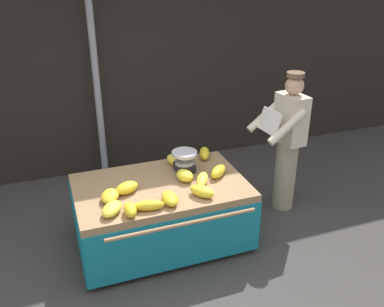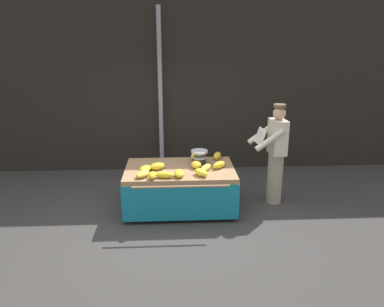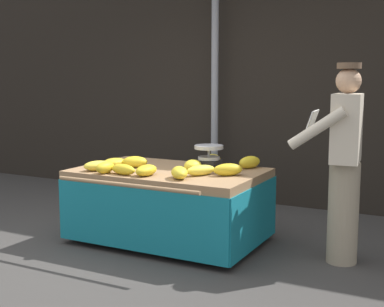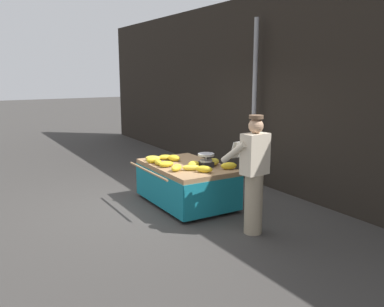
{
  "view_description": "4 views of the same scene",
  "coord_description": "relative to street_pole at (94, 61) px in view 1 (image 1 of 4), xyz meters",
  "views": [
    {
      "loc": [
        -0.75,
        -3.02,
        2.85
      ],
      "look_at": [
        0.64,
        0.78,
        0.94
      ],
      "focal_mm": 38.91,
      "sensor_mm": 36.0,
      "label": 1
    },
    {
      "loc": [
        0.14,
        -5.1,
        2.79
      ],
      "look_at": [
        0.44,
        0.62,
        0.97
      ],
      "focal_mm": 35.14,
      "sensor_mm": 36.0,
      "label": 2
    },
    {
      "loc": [
        2.76,
        -3.7,
        1.58
      ],
      "look_at": [
        0.55,
        0.53,
        0.91
      ],
      "focal_mm": 49.34,
      "sensor_mm": 36.0,
      "label": 3
    },
    {
      "loc": [
        6.2,
        -2.79,
        2.3
      ],
      "look_at": [
        0.59,
        0.55,
        0.98
      ],
      "focal_mm": 37.99,
      "sensor_mm": 36.0,
      "label": 4
    }
  ],
  "objects": [
    {
      "name": "banana_bunch_0",
      "position": [
        0.75,
        -1.89,
        -0.9
      ],
      "size": [
        0.25,
        0.32,
        0.1
      ],
      "primitive_type": "ellipsoid",
      "rotation": [
        0.0,
        0.0,
        2.62
      ],
      "color": "yellow",
      "rests_on": "banana_cart"
    },
    {
      "name": "banana_bunch_1",
      "position": [
        1.0,
        -1.32,
        -0.88
      ],
      "size": [
        0.21,
        0.3,
        0.12
      ],
      "primitive_type": "ellipsoid",
      "rotation": [
        0.0,
        0.0,
        2.78
      ],
      "color": "gold",
      "rests_on": "banana_cart"
    },
    {
      "name": "banana_bunch_3",
      "position": [
        -0.21,
        -1.88,
        -0.9
      ],
      "size": [
        0.25,
        0.3,
        0.09
      ],
      "primitive_type": "ellipsoid",
      "rotation": [
        0.0,
        0.0,
        2.75
      ],
      "color": "gold",
      "rests_on": "banana_cart"
    },
    {
      "name": "banana_bunch_11",
      "position": [
        0.63,
        -1.38,
        -0.88
      ],
      "size": [
        0.24,
        0.29,
        0.12
      ],
      "primitive_type": "ellipsoid",
      "rotation": [
        0.0,
        0.0,
        0.4
      ],
      "color": "yellow",
      "rests_on": "banana_cart"
    },
    {
      "name": "banana_bunch_2",
      "position": [
        0.6,
        -1.76,
        -0.88
      ],
      "size": [
        0.2,
        0.24,
        0.12
      ],
      "primitive_type": "ellipsoid",
      "rotation": [
        0.0,
        0.0,
        0.19
      ],
      "color": "yellow",
      "rests_on": "banana_cart"
    },
    {
      "name": "weighing_scale",
      "position": [
        0.67,
        -1.56,
        -0.83
      ],
      "size": [
        0.28,
        0.28,
        0.23
      ],
      "color": "black",
      "rests_on": "banana_cart"
    },
    {
      "name": "banana_bunch_9",
      "position": [
        -0.08,
        -2.21,
        -0.89
      ],
      "size": [
        0.13,
        0.23,
        0.11
      ],
      "primitive_type": "ellipsoid",
      "rotation": [
        0.0,
        0.0,
        3.08
      ],
      "color": "gold",
      "rests_on": "banana_cart"
    },
    {
      "name": "back_wall",
      "position": [
        0.1,
        0.33,
        0.24
      ],
      "size": [
        16.0,
        0.24,
        3.8
      ],
      "primitive_type": "cube",
      "color": "black",
      "rests_on": "ground"
    },
    {
      "name": "street_pole",
      "position": [
        0.0,
        0.0,
        0.0
      ],
      "size": [
        0.09,
        0.09,
        3.32
      ],
      "primitive_type": "cylinder",
      "color": "gray",
      "rests_on": "ground"
    },
    {
      "name": "ground_plane",
      "position": [
        0.1,
        -2.4,
        -1.66
      ],
      "size": [
        60.0,
        60.0,
        0.0
      ],
      "primitive_type": "plane",
      "color": "#383533"
    },
    {
      "name": "banana_bunch_7",
      "position": [
        0.66,
        -2.12,
        -0.89
      ],
      "size": [
        0.27,
        0.3,
        0.11
      ],
      "primitive_type": "ellipsoid",
      "rotation": [
        0.0,
        0.0,
        0.64
      ],
      "color": "yellow",
      "rests_on": "banana_cart"
    },
    {
      "name": "banana_bunch_6",
      "position": [
        -0.23,
        -2.12,
        -0.9
      ],
      "size": [
        0.28,
        0.31,
        0.1
      ],
      "primitive_type": "ellipsoid",
      "rotation": [
        0.0,
        0.0,
        2.54
      ],
      "color": "yellow",
      "rests_on": "banana_cart"
    },
    {
      "name": "banana_bunch_8",
      "position": [
        0.11,
        -2.18,
        -0.89
      ],
      "size": [
        0.3,
        0.17,
        0.1
      ],
      "primitive_type": "ellipsoid",
      "rotation": [
        0.0,
        0.0,
        1.37
      ],
      "color": "gold",
      "rests_on": "banana_cart"
    },
    {
      "name": "banana_bunch_4",
      "position": [
        -0.02,
        -1.8,
        -0.89
      ],
      "size": [
        0.29,
        0.25,
        0.11
      ],
      "primitive_type": "ellipsoid",
      "rotation": [
        0.0,
        0.0,
        2.02
      ],
      "color": "gold",
      "rests_on": "banana_cart"
    },
    {
      "name": "banana_cart",
      "position": [
        0.34,
        -1.75,
        -1.13
      ],
      "size": [
        1.79,
        1.32,
        0.71
      ],
      "color": "#93704C",
      "rests_on": "ground"
    },
    {
      "name": "vendor_person",
      "position": [
        1.95,
        -1.58,
        -0.78
      ],
      "size": [
        0.61,
        0.55,
        1.71
      ],
      "color": "gray",
      "rests_on": "ground"
    },
    {
      "name": "banana_bunch_5",
      "position": [
        0.32,
        -2.13,
        -0.89
      ],
      "size": [
        0.15,
        0.27,
        0.1
      ],
      "primitive_type": "ellipsoid",
      "rotation": [
        0.0,
        0.0,
        3.12
      ],
      "color": "gold",
      "rests_on": "banana_cart"
    },
    {
      "name": "banana_bunch_10",
      "position": [
        0.98,
        -1.79,
        -0.89
      ],
      "size": [
        0.28,
        0.28,
        0.11
      ],
      "primitive_type": "ellipsoid",
      "rotation": [
        0.0,
        0.0,
        2.34
      ],
      "color": "gold",
      "rests_on": "banana_cart"
    }
  ]
}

